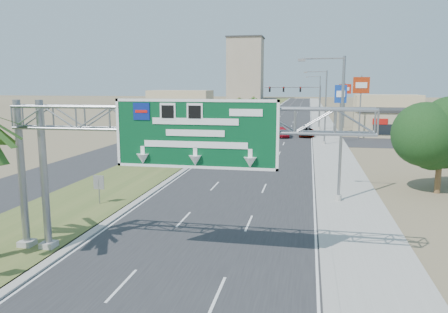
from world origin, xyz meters
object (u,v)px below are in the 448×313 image
store_building (414,123)px  car_right_lane (306,132)px  car_left_lane (225,144)px  car_mid_lane (283,132)px  signal_mast (308,103)px  pole_sign_red_far (345,92)px  car_far (259,120)px  pole_sign_blue (341,96)px  pole_sign_red_near (361,89)px  sign_gantry (164,131)px

store_building → car_right_lane: 17.69m
car_left_lane → car_mid_lane: size_ratio=0.87×
signal_mast → car_right_lane: bearing=-90.7°
car_mid_lane → pole_sign_red_far: pole_sign_red_far is taller
car_right_lane → car_far: bearing=112.0°
signal_mast → car_far: signal_mast is taller
car_mid_lane → signal_mast: bearing=66.4°
car_right_lane → pole_sign_blue: pole_sign_blue is taller
car_far → pole_sign_red_far: pole_sign_red_far is taller
car_left_lane → pole_sign_red_far: pole_sign_red_far is taller
car_mid_lane → pole_sign_red_far: (10.41, 17.29, 5.92)m
store_building → car_mid_lane: 21.46m
car_far → pole_sign_blue: 24.58m
car_left_lane → pole_sign_red_near: 24.01m
sign_gantry → store_building: 60.77m
signal_mast → pole_sign_red_near: 14.67m
store_building → car_mid_lane: size_ratio=3.85×
sign_gantry → pole_sign_red_far: pole_sign_red_far is taller
car_left_lane → car_mid_lane: (6.48, 14.63, 0.08)m
car_left_lane → car_right_lane: (10.04, 15.94, 0.00)m
store_building → pole_sign_blue: size_ratio=2.17×
pole_sign_red_far → car_far: bearing=153.0°
sign_gantry → car_mid_lane: sign_gantry is taller
sign_gantry → car_far: size_ratio=3.62×
car_right_lane → pole_sign_blue: bearing=50.3°
sign_gantry → pole_sign_blue: pole_sign_blue is taller
car_far → pole_sign_red_far: size_ratio=0.55×
signal_mast → pole_sign_red_near: pole_sign_red_near is taller
pole_sign_red_near → car_far: bearing=124.8°
car_far → car_left_lane: bearing=-84.1°
car_left_lane → car_far: size_ratio=0.88×
pole_sign_blue → sign_gantry: bearing=-101.3°
store_building → car_right_lane: size_ratio=3.62×
signal_mast → pole_sign_blue: pole_sign_blue is taller
pole_sign_blue → pole_sign_red_far: bearing=81.4°
signal_mast → store_building: size_ratio=0.57×
pole_sign_red_near → car_right_lane: bearing=170.0°
pole_sign_blue → pole_sign_red_far: 9.37m
store_building → car_left_lane: bearing=-142.4°
car_left_lane → pole_sign_blue: pole_sign_blue is taller
store_building → pole_sign_red_near: (-9.15, -6.25, 5.47)m
store_building → car_right_lane: (-16.96, -4.87, -1.31)m
signal_mast → car_left_lane: (-10.17, -26.78, -4.16)m
sign_gantry → car_mid_lane: (2.54, 49.90, -5.29)m
car_mid_lane → pole_sign_red_far: bearing=52.2°
store_building → car_left_lane: 34.11m
car_left_lane → car_right_lane: size_ratio=0.82×
store_building → signal_mast: bearing=160.5°
car_right_lane → pole_sign_red_near: (7.80, -1.38, 6.78)m
sign_gantry → car_mid_lane: bearing=87.1°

